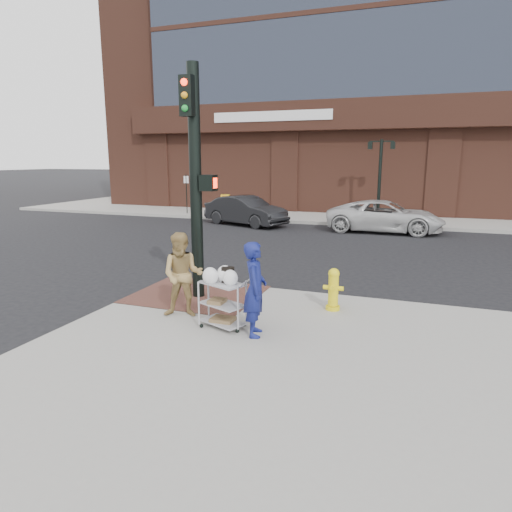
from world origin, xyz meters
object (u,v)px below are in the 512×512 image
at_px(sedan_dark, 246,211).
at_px(utility_cart, 223,300).
at_px(pedestrian_tan, 183,275).
at_px(traffic_signal_pole, 196,177).
at_px(woman_blue, 255,289).
at_px(fire_hydrant, 333,289).
at_px(minivan_white, 385,216).
at_px(lamp_post, 380,171).

relative_size(sedan_dark, utility_cart, 3.79).
bearing_deg(pedestrian_tan, traffic_signal_pole, 86.31).
xyz_separation_m(woman_blue, utility_cart, (-0.69, 0.15, -0.32)).
bearing_deg(fire_hydrant, traffic_signal_pole, -177.67).
distance_m(pedestrian_tan, minivan_white, 13.59).
bearing_deg(fire_hydrant, lamp_post, 92.05).
bearing_deg(utility_cart, minivan_white, 82.49).
bearing_deg(sedan_dark, lamp_post, -40.34).
xyz_separation_m(lamp_post, traffic_signal_pole, (-2.48, -15.23, 0.21)).
xyz_separation_m(minivan_white, utility_cart, (-1.79, -13.60, -0.03)).
distance_m(traffic_signal_pole, sedan_dark, 12.58).
bearing_deg(woman_blue, traffic_signal_pole, 32.14).
xyz_separation_m(lamp_post, utility_cart, (-1.18, -16.79, -1.95)).
bearing_deg(woman_blue, lamp_post, -18.67).
relative_size(traffic_signal_pole, fire_hydrant, 5.68).
xyz_separation_m(traffic_signal_pole, sedan_dark, (-3.51, 11.89, -2.11)).
xyz_separation_m(lamp_post, sedan_dark, (-5.99, -3.34, -1.90)).
relative_size(lamp_post, woman_blue, 2.39).
bearing_deg(minivan_white, traffic_signal_pole, 166.38).
distance_m(traffic_signal_pole, minivan_white, 12.61).
distance_m(pedestrian_tan, fire_hydrant, 3.07).
bearing_deg(utility_cart, pedestrian_tan, 163.20).
height_order(woman_blue, sedan_dark, woman_blue).
bearing_deg(lamp_post, pedestrian_tan, -97.47).
relative_size(traffic_signal_pole, pedestrian_tan, 2.99).
relative_size(pedestrian_tan, fire_hydrant, 1.90).
height_order(traffic_signal_pole, pedestrian_tan, traffic_signal_pole).
xyz_separation_m(pedestrian_tan, fire_hydrant, (2.70, 1.39, -0.39)).
relative_size(lamp_post, pedestrian_tan, 2.39).
bearing_deg(fire_hydrant, pedestrian_tan, -152.78).
height_order(traffic_signal_pole, utility_cart, traffic_signal_pole).
bearing_deg(fire_hydrant, utility_cart, -135.66).
xyz_separation_m(pedestrian_tan, sedan_dark, (-3.83, 13.16, -0.27)).
height_order(lamp_post, woman_blue, lamp_post).
bearing_deg(minivan_white, woman_blue, 176.17).
distance_m(lamp_post, sedan_dark, 7.12).
distance_m(lamp_post, minivan_white, 3.77).
bearing_deg(fire_hydrant, woman_blue, -119.43).
bearing_deg(utility_cart, woman_blue, -12.34).
bearing_deg(woman_blue, utility_cart, 60.66).
relative_size(utility_cart, fire_hydrant, 1.31).
distance_m(minivan_white, utility_cart, 13.72).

